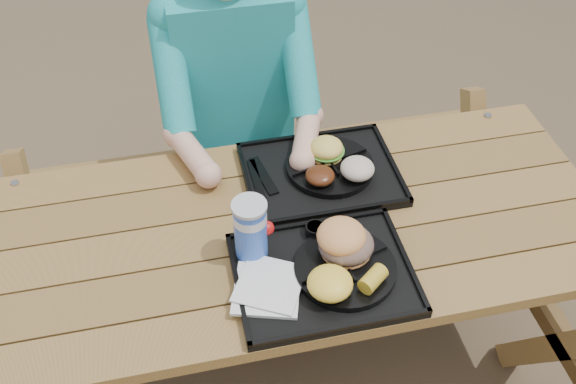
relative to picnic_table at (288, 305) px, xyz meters
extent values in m
plane|color=#999999|center=(0.00, 0.00, -0.38)|extent=(60.00, 60.00, 0.00)
cube|color=black|center=(0.05, -0.20, 0.39)|extent=(0.45, 0.35, 0.02)
cube|color=black|center=(0.14, 0.17, 0.39)|extent=(0.45, 0.35, 0.02)
cylinder|color=black|center=(0.10, -0.20, 0.41)|extent=(0.26, 0.26, 0.02)
cylinder|color=black|center=(0.17, 0.18, 0.41)|extent=(0.26, 0.26, 0.02)
cube|color=white|center=(-0.10, -0.22, 0.40)|extent=(0.20, 0.20, 0.02)
cylinder|color=blue|center=(-0.12, -0.09, 0.48)|extent=(0.08, 0.08, 0.17)
cylinder|color=black|center=(0.06, -0.06, 0.41)|extent=(0.05, 0.05, 0.03)
cylinder|color=yellow|center=(0.11, -0.08, 0.41)|extent=(0.05, 0.05, 0.03)
ellipsoid|color=yellow|center=(0.05, -0.27, 0.44)|extent=(0.11, 0.11, 0.06)
cube|color=black|center=(-0.03, 0.19, 0.40)|extent=(0.06, 0.17, 0.01)
ellipsoid|color=#512410|center=(0.12, 0.12, 0.43)|extent=(0.09, 0.09, 0.04)
ellipsoid|color=beige|center=(0.23, 0.11, 0.44)|extent=(0.10, 0.10, 0.05)
camera|label=1|loc=(-0.26, -1.17, 1.68)|focal=40.00mm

